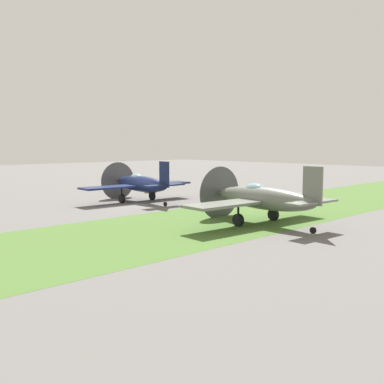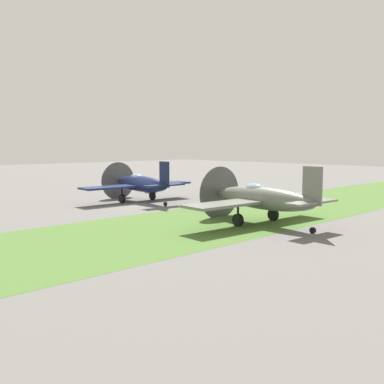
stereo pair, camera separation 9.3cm
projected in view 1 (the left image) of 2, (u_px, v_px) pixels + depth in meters
ground_plane at (126, 206)px, 36.29m from camera, size 160.00×160.00×0.00m
grass_verge at (213, 220)px, 29.18m from camera, size 120.00×11.00×0.01m
airplane_lead at (140, 184)px, 38.57m from camera, size 10.69×8.46×3.81m
airplane_wingman at (261, 198)px, 27.68m from camera, size 11.15×8.81×3.97m
ground_crew_chief at (260, 193)px, 37.50m from camera, size 0.61×0.38×1.73m
fuel_drum at (256, 200)px, 36.60m from camera, size 0.60×0.60×0.90m
supply_crate at (150, 190)px, 46.05m from camera, size 1.09×1.09×0.64m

